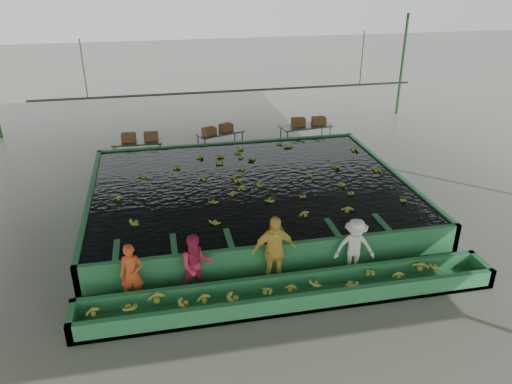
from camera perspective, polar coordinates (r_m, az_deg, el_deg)
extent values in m
plane|color=slate|center=(15.02, 0.39, -4.25)|extent=(80.00, 80.00, 0.00)
cube|color=gray|center=(13.31, 0.46, 14.88)|extent=(20.00, 22.00, 0.04)
cube|color=black|center=(15.95, -0.74, 1.00)|extent=(9.70, 7.70, 0.00)
cylinder|color=#59605B|center=(18.54, -2.91, 11.43)|extent=(0.08, 0.08, 14.00)
cylinder|color=#59605B|center=(18.25, -19.10, 13.13)|extent=(0.04, 0.04, 2.00)
cylinder|color=#59605B|center=(19.72, 12.02, 14.73)|extent=(0.04, 0.04, 2.00)
imported|color=#E64F21|center=(12.01, -14.01, -9.11)|extent=(0.57, 0.39, 1.51)
imported|color=#D32A4D|center=(11.97, -6.86, -8.32)|extent=(0.84, 0.68, 1.60)
imported|color=#F7CF4C|center=(12.14, 2.06, -6.80)|extent=(1.13, 0.51, 1.89)
imported|color=white|center=(12.82, 11.21, -6.25)|extent=(1.11, 0.76, 1.58)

